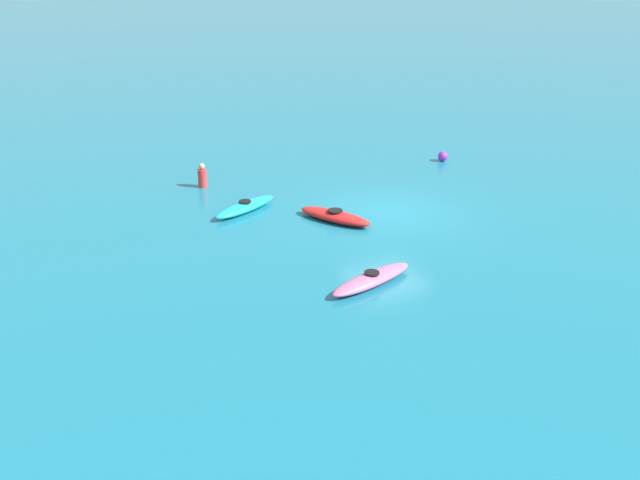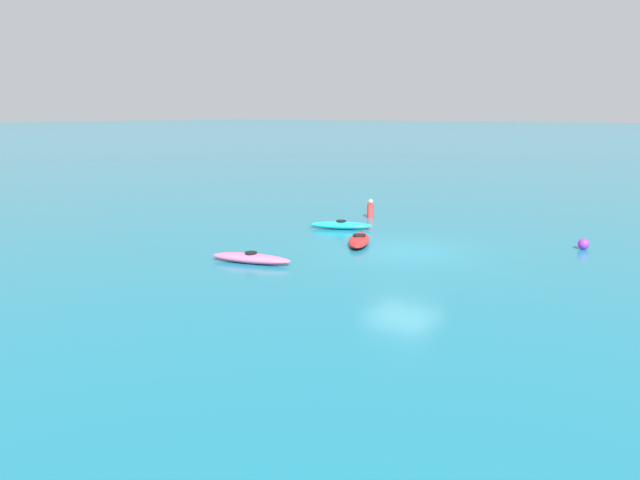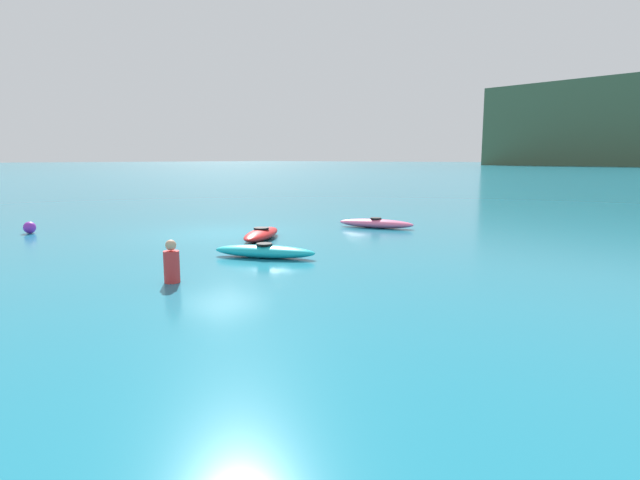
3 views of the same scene
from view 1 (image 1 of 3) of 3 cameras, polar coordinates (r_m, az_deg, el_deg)
ground_plane at (r=24.29m, az=5.24°, el=2.15°), size 600.00×600.00×0.00m
kayak_red at (r=23.39m, az=1.17°, el=1.85°), size 1.91×2.64×0.37m
kayak_pink at (r=19.18m, az=4.00°, el=-3.03°), size 2.83×1.43×0.37m
kayak_cyan at (r=24.32m, az=-5.79°, el=2.56°), size 2.65×1.75×0.37m
buoy_purple at (r=30.13m, az=9.44°, el=6.38°), size 0.40×0.40×0.40m
person_near_shore at (r=26.88m, az=-9.05°, el=4.85°), size 0.40×0.40×0.88m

